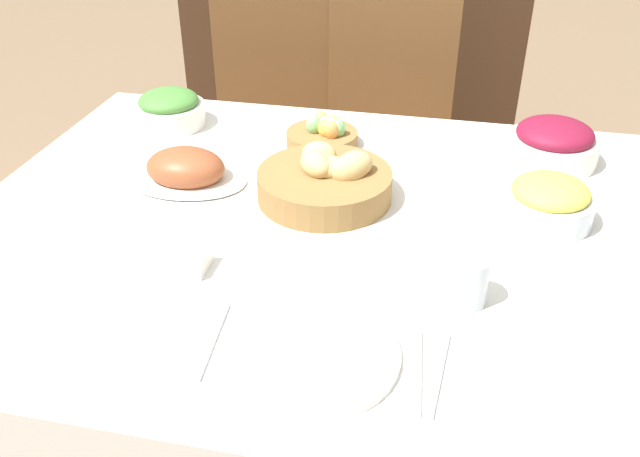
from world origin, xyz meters
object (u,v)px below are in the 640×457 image
egg_basket (324,135)px  fork (213,340)px  beet_salad_bowl (553,143)px  pineapple_bowl (549,201)px  chair_far_center (383,133)px  ham_platter (186,170)px  sideboard (354,64)px  dinner_plate (313,354)px  green_salad_bowl (170,109)px  chair_far_left (270,123)px  spoon (439,374)px  knife (418,371)px  bread_basket (327,181)px  drinking_cup (468,280)px  butter_dish (179,260)px

egg_basket → fork: size_ratio=0.98×
beet_salad_bowl → pineapple_bowl: beet_salad_bowl is taller
chair_far_center → ham_platter: bearing=-110.0°
sideboard → dinner_plate: bearing=-82.2°
sideboard → pineapple_bowl: bearing=-67.9°
green_salad_bowl → egg_basket: bearing=-5.6°
green_salad_bowl → sideboard: bearing=78.9°
chair_far_left → spoon: bearing=-69.2°
chair_far_left → pineapple_bowl: bearing=-50.9°
knife → dinner_plate: bearing=175.5°
bread_basket → green_salad_bowl: (-0.47, 0.29, 0.00)m
green_salad_bowl → knife: (0.70, -0.76, -0.04)m
beet_salad_bowl → chair_far_center: bearing=128.5°
egg_basket → knife: (0.29, -0.72, -0.03)m
green_salad_bowl → knife: bearing=-47.5°
beet_salad_bowl → drinking_cup: size_ratio=2.34×
sideboard → bread_basket: sideboard is taller
chair_far_left → spoon: 1.47m
pineapple_bowl → fork: (-0.52, -0.48, -0.04)m
spoon → drinking_cup: size_ratio=2.03×
egg_basket → drinking_cup: 0.65m
ham_platter → beet_salad_bowl: bearing=18.9°
green_salad_bowl → fork: (0.39, -0.76, -0.04)m
sideboard → butter_dish: bearing=-89.8°
ham_platter → beet_salad_bowl: size_ratio=1.32×
dinner_plate → butter_dish: (-0.28, 0.17, 0.01)m
dinner_plate → butter_dish: bearing=148.2°
chair_far_left → chair_far_center: size_ratio=1.00×
fork → spoon: 0.34m
drinking_cup → sideboard: bearing=104.9°
chair_far_left → butter_dish: 1.18m
egg_basket → ham_platter: 0.35m
spoon → pineapple_bowl: bearing=74.0°
chair_far_left → green_salad_bowl: 0.62m
spoon → butter_dish: bearing=164.1°
bread_basket → egg_basket: 0.26m
knife → butter_dish: bearing=153.8°
knife → spoon: 0.03m
egg_basket → green_salad_bowl: bearing=174.4°
sideboard → knife: size_ratio=7.82×
pineapple_bowl → butter_dish: size_ratio=1.71×
knife → bread_basket: bearing=111.6°
ham_platter → knife: size_ratio=1.52×
bread_basket → green_salad_bowl: bread_basket is taller
sideboard → dinner_plate: size_ratio=5.20×
spoon → butter_dish: (-0.47, 0.17, 0.01)m
dinner_plate → green_salad_bowl: bearing=125.4°
green_salad_bowl → pineapple_bowl: bearing=-17.6°
chair_far_center → spoon: bearing=-77.9°
chair_far_center → drinking_cup: (0.28, -1.13, 0.26)m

